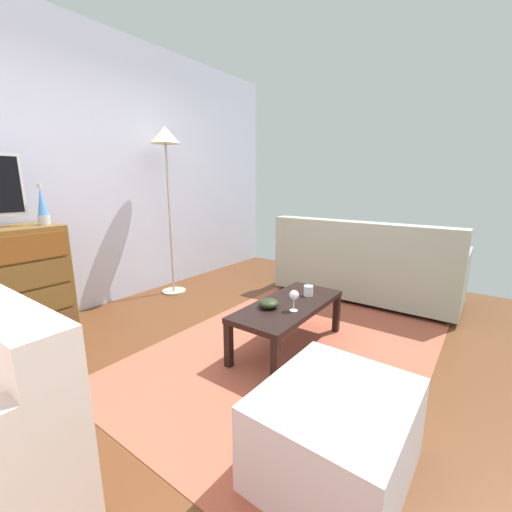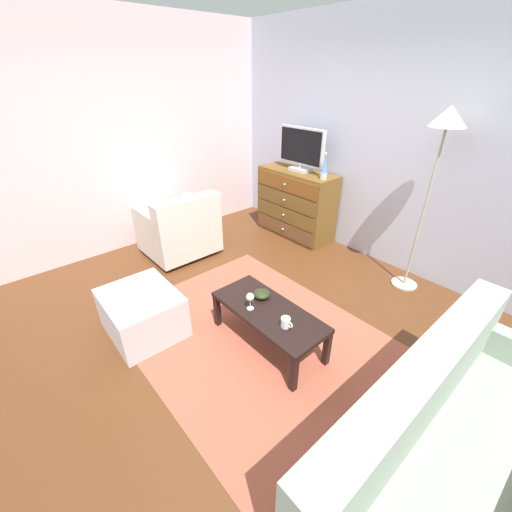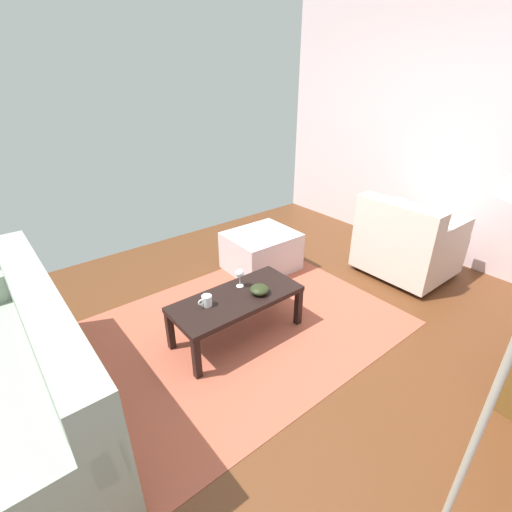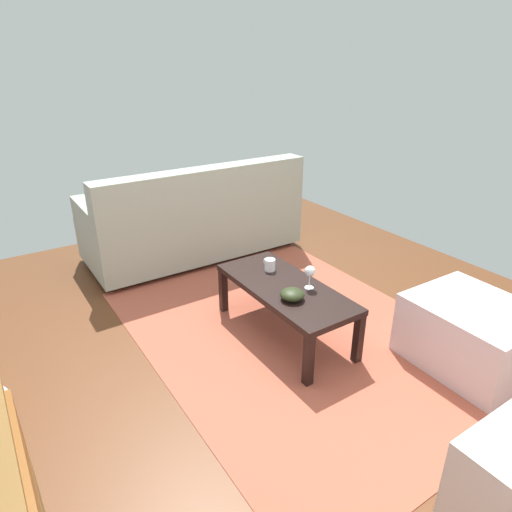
% 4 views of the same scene
% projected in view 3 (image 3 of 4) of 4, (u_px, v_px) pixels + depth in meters
% --- Properties ---
extents(ground_plane, '(5.42, 4.52, 0.05)m').
position_uv_depth(ground_plane, '(273.00, 333.00, 3.10)').
color(ground_plane, '#562F17').
extents(wall_plain_left, '(0.12, 4.52, 2.79)m').
position_uv_depth(wall_plain_left, '(455.00, 129.00, 3.83)').
color(wall_plain_left, silver).
rests_on(wall_plain_left, ground_plane).
extents(area_rug, '(2.60, 1.90, 0.01)m').
position_uv_depth(area_rug, '(240.00, 328.00, 3.11)').
color(area_rug, '#A24E39').
rests_on(area_rug, ground_plane).
extents(coffee_table, '(1.05, 0.45, 0.37)m').
position_uv_depth(coffee_table, '(237.00, 302.00, 2.89)').
color(coffee_table, black).
rests_on(coffee_table, ground_plane).
extents(wine_glass, '(0.07, 0.07, 0.16)m').
position_uv_depth(wine_glass, '(240.00, 274.00, 2.95)').
color(wine_glass, silver).
rests_on(wine_glass, coffee_table).
extents(mug, '(0.11, 0.08, 0.08)m').
position_uv_depth(mug, '(207.00, 301.00, 2.74)').
color(mug, silver).
rests_on(mug, coffee_table).
extents(bowl_decorative, '(0.15, 0.15, 0.07)m').
position_uv_depth(bowl_decorative, '(260.00, 290.00, 2.90)').
color(bowl_decorative, '#232C15').
rests_on(bowl_decorative, coffee_table).
extents(couch_large, '(0.85, 1.95, 0.89)m').
position_uv_depth(couch_large, '(10.00, 387.00, 2.10)').
color(couch_large, '#332319').
rests_on(couch_large, ground_plane).
extents(armchair, '(0.80, 0.85, 0.84)m').
position_uv_depth(armchair, '(406.00, 244.00, 3.79)').
color(armchair, '#332319').
rests_on(armchair, ground_plane).
extents(ottoman, '(0.71, 0.61, 0.41)m').
position_uv_depth(ottoman, '(261.00, 251.00, 3.96)').
color(ottoman, silver).
rests_on(ottoman, ground_plane).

